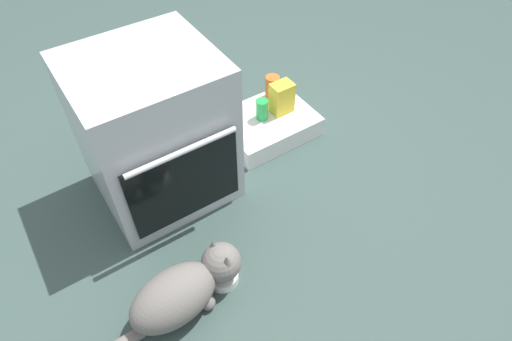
% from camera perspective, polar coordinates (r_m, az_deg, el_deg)
% --- Properties ---
extents(ground, '(8.00, 8.00, 0.00)m').
position_cam_1_polar(ground, '(2.09, -5.03, -7.32)').
color(ground, '#384C47').
extents(oven, '(0.61, 0.60, 0.74)m').
position_cam_1_polar(oven, '(2.03, -13.12, 4.92)').
color(oven, '#B7BABF').
rests_on(oven, ground).
extents(pantry_cabinet, '(0.51, 0.39, 0.12)m').
position_cam_1_polar(pantry_cabinet, '(2.48, 1.49, 6.04)').
color(pantry_cabinet, white).
rests_on(pantry_cabinet, ground).
extents(food_bowl, '(0.14, 0.14, 0.08)m').
position_cam_1_polar(food_bowl, '(1.92, -4.39, -13.59)').
color(food_bowl, white).
rests_on(food_bowl, ground).
extents(cat, '(0.78, 0.26, 0.24)m').
position_cam_1_polar(cat, '(1.80, -9.60, -15.29)').
color(cat, slate).
rests_on(cat, ground).
extents(snack_bag, '(0.12, 0.09, 0.18)m').
position_cam_1_polar(snack_bag, '(2.43, 3.39, 9.48)').
color(snack_bag, yellow).
rests_on(snack_bag, pantry_cabinet).
extents(soda_can, '(0.07, 0.07, 0.12)m').
position_cam_1_polar(soda_can, '(2.40, 0.80, 7.98)').
color(soda_can, green).
rests_on(soda_can, pantry_cabinet).
extents(sauce_jar, '(0.08, 0.08, 0.14)m').
position_cam_1_polar(sauce_jar, '(2.54, 2.14, 10.84)').
color(sauce_jar, '#D16023').
rests_on(sauce_jar, pantry_cabinet).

